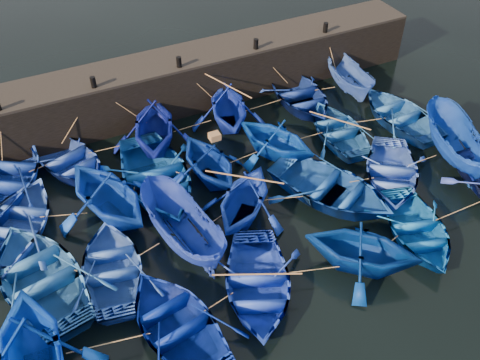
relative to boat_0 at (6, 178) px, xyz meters
name	(u,v)px	position (x,y,z in m)	size (l,w,h in m)	color
ground	(277,245)	(8.55, -7.71, -0.56)	(120.00, 120.00, 0.00)	black
quay_wall	(175,83)	(8.55, 2.79, 0.69)	(26.00, 2.50, 2.50)	black
quay_top	(173,59)	(8.55, 2.79, 2.00)	(26.00, 2.50, 0.12)	black
bollard_1	(93,82)	(4.55, 1.89, 2.31)	(0.24, 0.24, 0.50)	black
bollard_2	(179,62)	(8.55, 1.89, 2.31)	(0.24, 0.24, 0.50)	black
bollard_3	(256,44)	(12.55, 1.89, 2.31)	(0.24, 0.24, 0.50)	black
bollard_4	(325,27)	(16.55, 1.89, 2.31)	(0.24, 0.24, 0.50)	black
boat_0	(6,178)	(0.00, 0.00, 0.00)	(3.88, 5.43, 1.13)	navy
boat_1	(68,160)	(2.55, 0.14, -0.08)	(3.33, 4.66, 0.97)	#2242AD
boat_2	(154,126)	(6.46, -0.02, 0.61)	(3.84, 4.45, 2.34)	navy
boat_3	(228,106)	(10.16, 0.04, 0.52)	(3.55, 4.12, 2.17)	#0F28B3
boat_4	(299,95)	(14.15, 0.13, -0.05)	(3.56, 4.98, 1.03)	navy
boat_5	(350,79)	(17.03, -0.07, 0.22)	(1.52, 4.03, 1.56)	blue
boat_6	(16,225)	(-0.09, -2.90, -0.03)	(3.66, 5.11, 1.06)	blue
boat_7	(107,193)	(3.38, -3.48, 0.66)	(4.02, 4.66, 2.45)	#0934A6
boat_8	(156,178)	(5.55, -2.74, 0.04)	(4.13, 5.77, 1.20)	#0E4CA2
boat_9	(209,161)	(7.76, -3.18, 0.46)	(3.35, 3.89, 2.05)	navy
boat_10	(276,138)	(11.01, -3.02, 0.47)	(3.38, 3.92, 2.07)	#0438A5
boat_11	(338,129)	(14.34, -3.08, -0.11)	(3.14, 4.39, 0.91)	navy
boat_12	(400,114)	(17.65, -3.43, -0.06)	(3.47, 4.85, 1.01)	#1E58A7
boat_13	(40,276)	(0.30, -5.81, 0.01)	(3.96, 5.53, 1.15)	#1B5494
boat_14	(113,267)	(2.64, -6.42, -0.10)	(3.20, 4.47, 0.93)	blue
boat_15	(182,228)	(5.36, -6.17, 0.36)	(1.81, 4.79, 1.85)	#1732A1
boat_16	(244,198)	(8.06, -5.86, 0.48)	(3.41, 3.96, 2.08)	#0D2A99
boat_17	(331,189)	(11.70, -6.45, -0.01)	(3.83, 5.36, 1.11)	#0F4090
boat_18	(391,173)	(14.57, -6.67, -0.08)	(3.34, 4.67, 0.97)	blue
boat_19	(454,143)	(17.88, -6.66, 0.38)	(1.84, 4.88, 1.89)	#0B37A2
boat_20	(29,353)	(-0.46, -9.11, 0.70)	(4.14, 4.80, 2.53)	#0539D1
boat_21	(177,323)	(3.85, -9.57, -0.07)	(3.43, 4.79, 0.99)	navy
boat_22	(257,284)	(6.83, -9.32, -0.07)	(3.44, 4.80, 1.00)	#1634C4
boat_23	(363,248)	(10.63, -9.95, 0.50)	(3.50, 4.05, 2.13)	navy
boat_24	(417,229)	(13.40, -9.69, -0.11)	(3.15, 4.41, 0.91)	#0955B8
wooden_crate	(215,136)	(8.06, -3.18, 1.62)	(0.44, 0.38, 0.28)	olive
mooring_ropes	(226,153)	(8.67, -2.88, 0.32)	(17.24, 11.79, 2.10)	tan
loose_oars	(269,155)	(9.85, -4.55, 1.01)	(9.77, 11.44, 1.32)	#99724C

